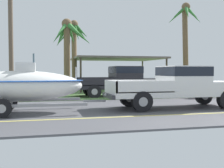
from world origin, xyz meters
TOP-DOWN VIEW (x-y plane):
  - ground at (0.00, 8.38)m, footprint 36.00×22.00m
  - pickup_truck_towing at (1.28, 0.02)m, footprint 5.90×2.02m
  - boat_on_trailer at (-5.41, 0.02)m, footprint 5.96×2.38m
  - parked_pickup_background at (0.41, 5.82)m, footprint 5.80×2.13m
  - parked_sedan_near at (4.89, 6.56)m, footprint 4.68×1.85m
  - carport_awning at (1.39, 11.68)m, footprint 7.11×5.89m
  - palm_tree_near_right at (6.70, 9.80)m, footprint 2.46×3.52m
  - palm_tree_mid at (-2.91, 7.64)m, footprint 2.74×2.44m
  - palm_tree_far_right at (-2.18, 11.43)m, footprint 2.73×3.07m
  - utility_pole at (-6.15, 4.69)m, footprint 0.24×1.80m

SIDE VIEW (x-z plane):
  - ground at x=0.00m, z-range -0.07..0.04m
  - parked_sedan_near at x=4.89m, z-range -0.02..1.36m
  - pickup_truck_towing at x=1.28m, z-range 0.11..1.90m
  - boat_on_trailer at x=-5.41m, z-range -0.09..2.13m
  - parked_pickup_background at x=0.41m, z-range 0.11..1.99m
  - carport_awning at x=1.39m, z-range 1.23..3.93m
  - palm_tree_mid at x=-2.91m, z-range 1.10..6.10m
  - utility_pole at x=-6.15m, z-range 0.15..8.11m
  - palm_tree_far_right at x=-2.18m, z-range 1.37..7.00m
  - palm_tree_near_right at x=6.70m, z-range 1.36..8.48m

